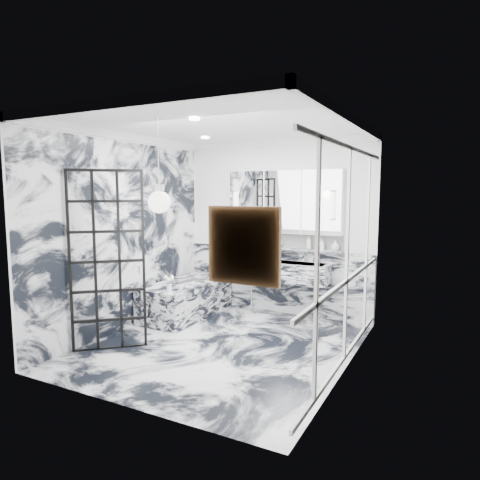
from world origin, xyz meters
The scene contains 25 objects.
floor centered at (0.00, 0.00, 0.00)m, with size 3.60×3.60×0.00m, color silver.
ceiling centered at (0.00, 0.00, 2.80)m, with size 3.60×3.60×0.00m, color white.
wall_back centered at (0.00, 1.80, 1.40)m, with size 3.60×3.60×0.00m, color white.
wall_front centered at (0.00, -1.80, 1.40)m, with size 3.60×3.60×0.00m, color white.
wall_left centered at (-1.60, 0.00, 1.40)m, with size 3.60×3.60×0.00m, color white.
wall_right centered at (1.60, 0.00, 1.40)m, with size 3.60×3.60×0.00m, color white.
marble_clad_back centered at (0.00, 1.78, 0.53)m, with size 3.18×0.05×1.05m, color silver.
marble_clad_left centered at (-1.59, 0.00, 1.34)m, with size 0.02×3.56×2.68m, color silver.
panel_molding centered at (1.58, 0.00, 1.30)m, with size 0.03×3.40×2.30m, color white.
soap_bottle_a centered at (0.58, 1.71, 1.19)m, with size 0.08×0.08×0.21m, color #8C5919.
soap_bottle_b centered at (0.79, 1.71, 1.18)m, with size 0.08×0.08×0.18m, color #4C4C51.
soap_bottle_c centered at (1.00, 1.71, 1.17)m, with size 0.13×0.13×0.16m, color silver.
face_pot centered at (0.06, 1.71, 1.17)m, with size 0.15×0.15×0.15m, color white.
amber_bottle centered at (0.56, 1.71, 1.14)m, with size 0.04×0.04×0.10m, color #8C5919.
flower_vase centered at (-0.98, 0.19, 0.61)m, with size 0.07×0.07×0.12m, color silver.
crittall_door centered at (-1.21, -0.76, 1.12)m, with size 0.88×0.04×2.24m, color black, non-canonical shape.
artwork centered at (1.20, -1.76, 1.58)m, with size 0.50×0.05×0.50m, color gold.
pendant_light centered at (0.03, -1.29, 1.89)m, with size 0.22×0.22×0.22m, color white.
trough_sink centered at (0.15, 1.55, 0.73)m, with size 1.60×0.45×0.30m, color silver.
ledge centered at (0.15, 1.72, 1.07)m, with size 1.90×0.14×0.04m, color silver.
subway_tile centered at (0.15, 1.78, 1.21)m, with size 1.90×0.03×0.23m, color white.
mirror_cabinet centered at (0.15, 1.73, 1.82)m, with size 1.90×0.16×1.00m, color white.
sconce_left centered at (-0.67, 1.63, 1.78)m, with size 0.07×0.07×0.40m, color white.
sconce_right centered at (0.97, 1.63, 1.78)m, with size 0.07×0.07×0.40m, color white.
bathtub centered at (-1.18, 0.90, 0.28)m, with size 0.75×1.65×0.55m, color silver.
Camera 1 is at (2.67, -4.66, 2.00)m, focal length 32.00 mm.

